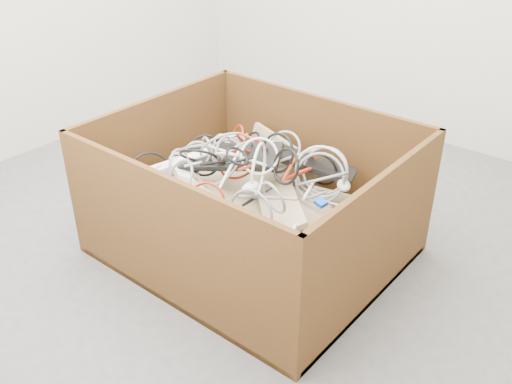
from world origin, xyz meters
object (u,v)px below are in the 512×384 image
Objects in this scene: power_strip_right at (185,179)px; power_strip_left at (181,163)px; vga_plug at (321,203)px; cardboard_box at (250,221)px.

power_strip_left is at bearing 170.62° from power_strip_right.
vga_plug is at bearing -40.22° from power_strip_left.
power_strip_left is at bearing -158.98° from vga_plug.
power_strip_left is 0.69m from vga_plug.
vga_plug is (0.68, 0.12, -0.01)m from power_strip_left.
cardboard_box is 27.32× the size of vga_plug.
power_strip_right reaches higher than vga_plug.
cardboard_box reaches higher than power_strip_left.
cardboard_box is 4.11× the size of power_strip_right.
power_strip_right is 6.65× the size of vga_plug.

